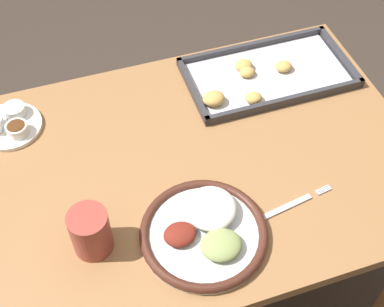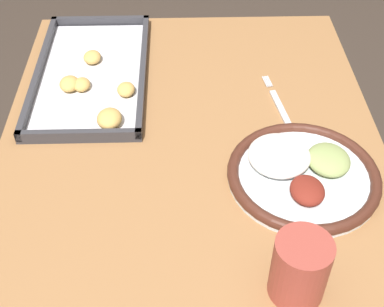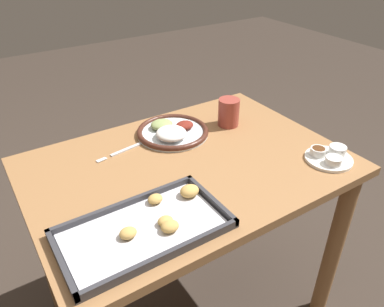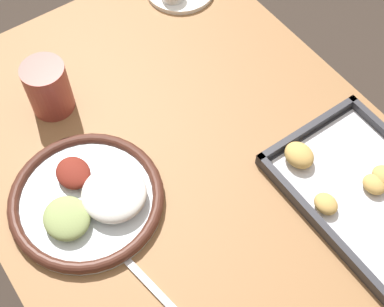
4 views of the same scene
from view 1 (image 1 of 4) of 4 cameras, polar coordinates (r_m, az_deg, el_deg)
ground_plane at (r=1.84m, az=0.50°, el=-15.03°), size 8.00×8.00×0.00m
dining_table at (r=1.31m, az=0.68°, el=-4.32°), size 1.00×0.71×0.73m
dinner_plate at (r=1.08m, az=1.40°, el=-8.19°), size 0.26×0.26×0.05m
fork at (r=1.14m, az=9.84°, el=-5.74°), size 0.21×0.05×0.00m
saucer_plate at (r=1.33m, az=-19.06°, el=3.05°), size 0.15×0.15×0.04m
baking_tray at (r=1.39m, az=7.66°, el=8.25°), size 0.42×0.23×0.04m
drinking_cup at (r=1.06m, az=-10.78°, el=-8.20°), size 0.08×0.08×0.10m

